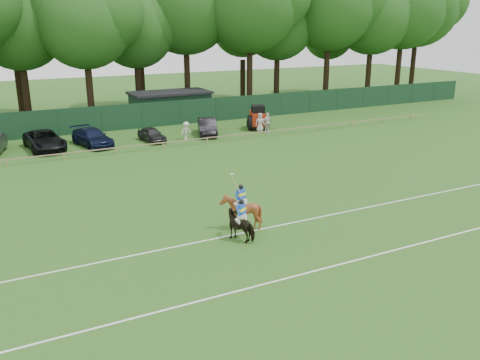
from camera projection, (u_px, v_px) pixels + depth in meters
ground at (258, 222)px, 26.81m from camera, size 160.00×160.00×0.00m
horse_dark at (241, 225)px, 24.44m from camera, size 1.53×1.86×1.44m
horse_chestnut at (241, 212)px, 25.61m from camera, size 1.93×2.05×1.84m
suv_black at (45, 140)px, 41.79m from camera, size 3.13×5.86×1.57m
sedan_navy at (92, 137)px, 43.06m from camera, size 3.18×5.41×1.47m
hatch_grey at (152, 134)px, 44.71m from camera, size 1.90×3.80×1.24m
estate_black at (207, 127)px, 47.29m from camera, size 3.07×4.88×1.52m
spectator_left at (186, 131)px, 45.38m from camera, size 1.17×0.88×1.61m
spectator_mid at (267, 123)px, 48.12m from camera, size 1.20×0.68×1.93m
spectator_right at (260, 122)px, 48.63m from camera, size 1.02×0.83×1.81m
rider_dark at (242, 212)px, 24.23m from camera, size 0.87×0.63×1.41m
rider_chestnut at (241, 197)px, 25.37m from camera, size 0.98×0.54×2.05m
polo_ball at (410, 180)px, 33.73m from camera, size 0.09×0.09×0.09m
pitch_lines at (294, 246)px, 23.84m from camera, size 60.00×5.10×0.01m
pitch_rail at (152, 144)px, 41.95m from camera, size 62.10×0.10×0.50m
perimeter_fence at (122, 117)px, 49.35m from camera, size 92.08×0.08×2.50m
utility_shed at (170, 106)px, 54.44m from camera, size 8.40×4.40×3.04m
tree_row at (122, 115)px, 57.39m from camera, size 96.00×12.00×21.00m
tractor at (257, 118)px, 49.81m from camera, size 2.74×3.29×2.37m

